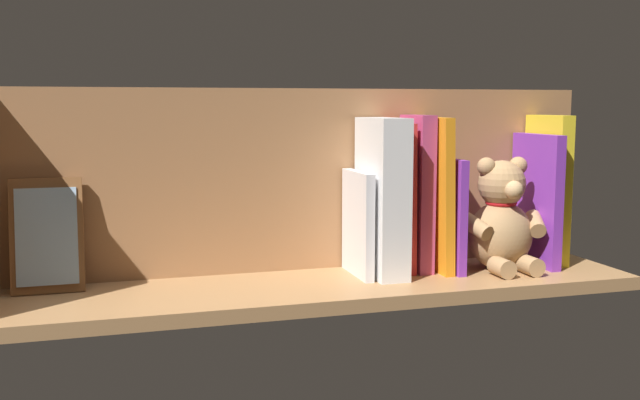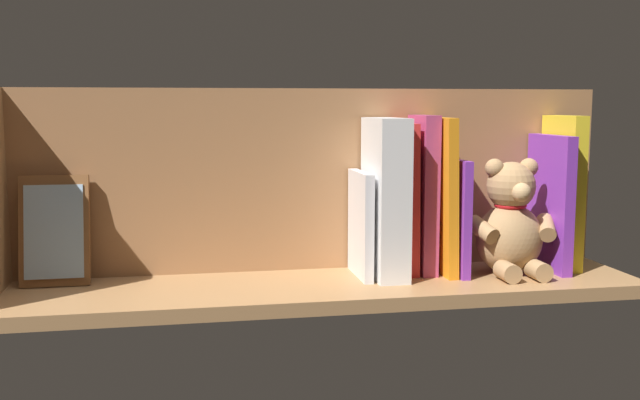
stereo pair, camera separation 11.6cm
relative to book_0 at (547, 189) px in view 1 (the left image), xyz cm
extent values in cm
cube|color=#A87A4C|center=(43.56, 2.93, -14.38)|extent=(104.41, 24.20, 2.20)
cube|color=#9F6C44|center=(43.56, -6.92, 2.30)|extent=(104.41, 1.50, 31.15)
cube|color=yellow|center=(0.00, 0.00, 0.00)|extent=(2.51, 11.54, 26.56)
cube|color=purple|center=(2.87, 1.14, -1.64)|extent=(1.86, 13.81, 23.29)
ellipsoid|color=tan|center=(10.96, 3.39, -7.35)|extent=(11.32, 10.14, 11.85)
sphere|color=tan|center=(10.96, 3.39, 1.63)|extent=(8.15, 8.15, 8.15)
sphere|color=tan|center=(7.90, 3.40, 4.68)|extent=(3.15, 3.15, 3.15)
sphere|color=tan|center=(14.02, 3.37, 4.68)|extent=(3.15, 3.15, 3.15)
sphere|color=tan|center=(10.98, 6.85, 1.02)|extent=(3.15, 3.15, 3.15)
cylinder|color=tan|center=(5.34, 4.90, -5.28)|extent=(4.63, 6.43, 4.38)
cylinder|color=tan|center=(16.60, 4.83, -5.28)|extent=(4.57, 6.42, 4.38)
cylinder|color=tan|center=(8.32, 8.44, -11.71)|extent=(3.18, 4.46, 3.15)
cylinder|color=tan|center=(13.66, 8.41, -11.71)|extent=(3.18, 4.46, 3.15)
torus|color=red|center=(10.96, 3.39, -1.61)|extent=(5.44, 5.44, 0.93)
cube|color=purple|center=(20.01, 0.56, -3.60)|extent=(1.46, 12.65, 19.36)
cube|color=orange|center=(22.27, 0.29, -0.14)|extent=(2.38, 12.11, 26.33)
cube|color=#B23F72|center=(25.11, -0.86, 0.06)|extent=(2.62, 9.83, 26.69)
cube|color=red|center=(28.06, -0.97, -0.61)|extent=(2.27, 9.61, 25.36)
cube|color=white|center=(32.24, 1.12, -0.13)|extent=(5.07, 13.57, 26.30)
cube|color=silver|center=(36.22, 0.33, -4.53)|extent=(1.53, 12.20, 17.50)
cube|color=brown|center=(85.19, -3.14, -4.67)|extent=(10.65, 4.84, 17.47)
cube|color=#99B7D1|center=(85.19, -2.42, -4.67)|extent=(8.95, 3.43, 14.54)
camera|label=1|loc=(75.87, 113.00, 15.17)|focal=40.72mm
camera|label=2|loc=(64.63, 115.69, 15.17)|focal=40.72mm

